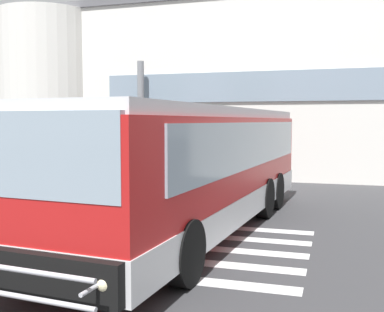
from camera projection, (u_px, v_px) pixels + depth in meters
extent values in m
cube|color=#353538|center=(169.00, 205.00, 13.55)|extent=(80.00, 90.00, 0.02)
cube|color=silver|center=(158.00, 277.00, 7.25)|extent=(4.40, 0.36, 0.01)
cube|color=silver|center=(177.00, 260.00, 8.11)|extent=(4.40, 0.36, 0.01)
cube|color=silver|center=(192.00, 247.00, 8.96)|extent=(4.40, 0.36, 0.01)
cube|color=silver|center=(205.00, 236.00, 9.82)|extent=(4.40, 0.36, 0.01)
cube|color=silver|center=(215.00, 227.00, 10.68)|extent=(4.40, 0.36, 0.01)
cube|color=silver|center=(246.00, 97.00, 24.71)|extent=(17.80, 12.00, 7.43)
cube|color=#56565B|center=(246.00, 23.00, 24.42)|extent=(18.00, 12.20, 0.30)
cylinder|color=silver|center=(48.00, 94.00, 21.93)|extent=(4.40, 4.40, 7.43)
cube|color=black|center=(101.00, 148.00, 20.72)|extent=(1.80, 0.16, 2.40)
cube|color=gray|center=(243.00, 87.00, 18.65)|extent=(11.80, 0.10, 1.20)
cylinder|color=slate|center=(141.00, 120.00, 19.45)|extent=(0.28, 0.28, 4.90)
cube|color=red|center=(193.00, 167.00, 10.24)|extent=(3.37, 10.38, 2.15)
cube|color=silver|center=(193.00, 202.00, 10.30)|extent=(3.42, 10.42, 0.55)
cube|color=silver|center=(193.00, 113.00, 10.15)|extent=(3.26, 10.17, 0.20)
cube|color=#8C9EAD|center=(37.00, 155.00, 5.52)|extent=(2.35, 0.31, 1.05)
cube|color=#8C9EAD|center=(254.00, 144.00, 10.00)|extent=(0.77, 8.98, 0.95)
cube|color=#8C9EAD|center=(147.00, 142.00, 10.96)|extent=(0.77, 8.98, 0.95)
cube|color=black|center=(36.00, 125.00, 5.49)|extent=(2.15, 0.27, 0.28)
cube|color=black|center=(32.00, 273.00, 5.50)|extent=(2.46, 0.40, 0.52)
sphere|color=beige|center=(105.00, 284.00, 5.08)|extent=(0.18, 0.18, 0.18)
cylinder|color=black|center=(185.00, 253.00, 6.82)|extent=(0.38, 1.02, 1.00)
cylinder|color=black|center=(54.00, 238.00, 7.69)|extent=(0.38, 1.02, 1.00)
cylinder|color=black|center=(265.00, 198.00, 11.64)|extent=(0.38, 1.02, 1.00)
cylinder|color=black|center=(179.00, 193.00, 12.50)|extent=(0.38, 1.02, 1.00)
cylinder|color=black|center=(275.00, 191.00, 12.84)|extent=(0.38, 1.02, 1.00)
cylinder|color=black|center=(196.00, 186.00, 13.71)|extent=(0.38, 1.02, 1.00)
cylinder|color=#B7B7BF|center=(10.00, 295.00, 5.17)|extent=(2.25, 0.24, 0.06)
cylinder|color=#B7B7BF|center=(9.00, 268.00, 5.15)|extent=(2.25, 0.24, 0.06)
cylinder|color=#B7B7BF|center=(94.00, 287.00, 4.98)|extent=(0.09, 0.50, 0.05)
cylinder|color=#4C4233|center=(157.00, 170.00, 18.98)|extent=(0.15, 0.15, 0.85)
cylinder|color=#4C4233|center=(153.00, 170.00, 18.90)|extent=(0.15, 0.15, 0.85)
cube|color=#996633|center=(155.00, 153.00, 18.89)|extent=(0.43, 0.42, 0.58)
sphere|color=tan|center=(155.00, 142.00, 18.86)|extent=(0.23, 0.23, 0.23)
cylinder|color=#996633|center=(161.00, 154.00, 19.00)|extent=(0.09, 0.09, 0.55)
cylinder|color=#996633|center=(149.00, 154.00, 18.79)|extent=(0.09, 0.09, 0.55)
cylinder|color=#4C4233|center=(186.00, 172.00, 18.38)|extent=(0.15, 0.15, 0.85)
cylinder|color=#4C4233|center=(181.00, 171.00, 18.43)|extent=(0.15, 0.15, 0.85)
cube|color=#338C4C|center=(184.00, 154.00, 18.35)|extent=(0.39, 0.23, 0.58)
sphere|color=tan|center=(184.00, 143.00, 18.32)|extent=(0.23, 0.23, 0.23)
cylinder|color=#338C4C|center=(190.00, 155.00, 18.29)|extent=(0.09, 0.09, 0.55)
cylinder|color=#338C4C|center=(178.00, 155.00, 18.42)|extent=(0.09, 0.09, 0.55)
cube|color=#26663F|center=(185.00, 154.00, 18.52)|extent=(0.31, 0.19, 0.44)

